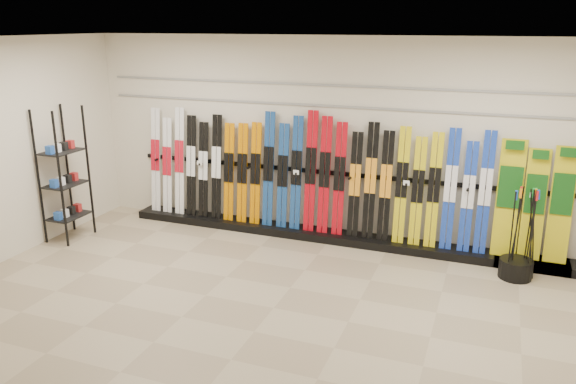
% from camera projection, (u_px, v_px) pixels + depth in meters
% --- Properties ---
extents(floor, '(8.00, 8.00, 0.00)m').
position_uv_depth(floor, '(274.00, 308.00, 6.49)').
color(floor, gray).
rests_on(floor, ground).
extents(back_wall, '(8.00, 0.00, 8.00)m').
position_uv_depth(back_wall, '(336.00, 140.00, 8.29)').
color(back_wall, beige).
rests_on(back_wall, floor).
extents(ceiling, '(8.00, 8.00, 0.00)m').
position_uv_depth(ceiling, '(271.00, 40.00, 5.62)').
color(ceiling, silver).
rests_on(ceiling, back_wall).
extents(ski_rack_base, '(8.00, 0.40, 0.12)m').
position_uv_depth(ski_rack_base, '(344.00, 238.00, 8.44)').
color(ski_rack_base, black).
rests_on(ski_rack_base, floor).
extents(skis, '(5.37, 0.21, 1.82)m').
position_uv_depth(skis, '(303.00, 177.00, 8.44)').
color(skis, white).
rests_on(skis, ski_rack_base).
extents(snowboards, '(0.95, 0.24, 1.58)m').
position_uv_depth(snowboards, '(533.00, 202.00, 7.41)').
color(snowboards, gold).
rests_on(snowboards, ski_rack_base).
extents(accessory_rack, '(0.40, 0.60, 2.00)m').
position_uv_depth(accessory_rack, '(64.00, 175.00, 8.33)').
color(accessory_rack, black).
rests_on(accessory_rack, floor).
extents(pole_bin, '(0.42, 0.42, 0.25)m').
position_uv_depth(pole_bin, '(515.00, 269.00, 7.23)').
color(pole_bin, black).
rests_on(pole_bin, floor).
extents(ski_poles, '(0.34, 0.32, 1.18)m').
position_uv_depth(ski_poles, '(525.00, 234.00, 7.08)').
color(ski_poles, black).
rests_on(ski_poles, pole_bin).
extents(slatwall_rail_0, '(7.60, 0.02, 0.03)m').
position_uv_depth(slatwall_rail_0, '(337.00, 106.00, 8.13)').
color(slatwall_rail_0, gray).
rests_on(slatwall_rail_0, back_wall).
extents(slatwall_rail_1, '(7.60, 0.02, 0.03)m').
position_uv_depth(slatwall_rail_1, '(337.00, 86.00, 8.04)').
color(slatwall_rail_1, gray).
rests_on(slatwall_rail_1, back_wall).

